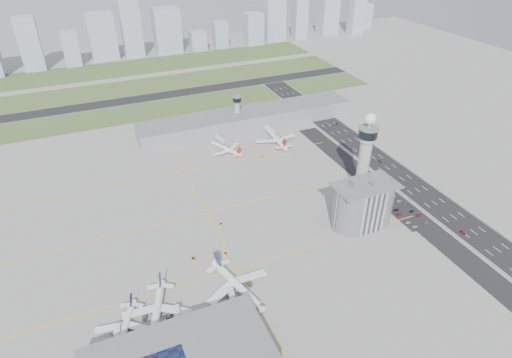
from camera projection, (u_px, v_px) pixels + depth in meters
name	position (u px, v px, depth m)	size (l,w,h in m)	color
ground	(276.00, 223.00, 288.32)	(1000.00, 1000.00, 0.00)	#9E9C93
grass_strip_0	(169.00, 108.00, 456.33)	(480.00, 50.00, 0.08)	#516E34
grass_strip_1	(154.00, 85.00, 514.57)	(480.00, 60.00, 0.08)	#405729
grass_strip_2	(142.00, 66.00, 576.69)	(480.00, 70.00, 0.08)	#3B5126
runway	(161.00, 96.00, 485.05)	(480.00, 22.00, 0.10)	black
highway	(412.00, 186.00, 326.67)	(28.00, 500.00, 0.10)	black
barrier_left	(397.00, 190.00, 321.71)	(0.60, 500.00, 1.20)	#9E9E99
barrier_right	(427.00, 182.00, 331.05)	(0.60, 500.00, 1.20)	#9E9E99
landside_road	(394.00, 201.00, 310.57)	(18.00, 260.00, 0.08)	black
parking_lot	(403.00, 210.00, 300.58)	(20.00, 44.00, 0.10)	black
taxiway_line_h_0	(237.00, 269.00, 251.68)	(260.00, 0.60, 0.01)	yellow
taxiway_line_h_1	(206.00, 213.00, 298.27)	(260.00, 0.60, 0.01)	yellow
taxiway_line_h_2	(184.00, 172.00, 344.85)	(260.00, 0.60, 0.01)	yellow
taxiway_line_v	(206.00, 213.00, 298.27)	(0.60, 260.00, 0.01)	yellow
control_tower	(365.00, 152.00, 299.83)	(14.00, 14.00, 64.50)	#ADAAA5
secondary_tower	(237.00, 109.00, 404.75)	(8.60, 8.60, 31.90)	#ADAAA5
admin_building	(363.00, 205.00, 280.41)	(42.00, 24.00, 33.50)	#B2B2B7
terminal_pier	(248.00, 119.00, 412.37)	(210.00, 32.00, 15.80)	gray
airplane_near_a	(124.00, 326.00, 210.98)	(35.48, 30.16, 9.93)	white
airplane_near_b	(156.00, 309.00, 218.75)	(42.41, 36.05, 11.87)	white
airplane_near_c	(238.00, 282.00, 234.14)	(45.90, 39.01, 12.85)	white
airplane_far_a	(226.00, 146.00, 370.80)	(36.10, 30.69, 10.11)	white
airplane_far_b	(275.00, 135.00, 386.61)	(45.63, 38.79, 12.78)	white
jet_bridge_near_0	(117.00, 351.00, 201.73)	(14.00, 3.00, 5.70)	silver
jet_bridge_near_1	(179.00, 330.00, 211.74)	(14.00, 3.00, 5.70)	silver
jet_bridge_near_2	(235.00, 311.00, 221.75)	(14.00, 3.00, 5.70)	silver
jet_bridge_far_0	(216.00, 138.00, 389.96)	(14.00, 3.00, 5.70)	silver
jet_bridge_far_1	(266.00, 128.00, 406.65)	(14.00, 3.00, 5.70)	silver
tug_0	(155.00, 285.00, 239.58)	(1.88, 2.74, 1.59)	gold
tug_1	(193.00, 259.00, 257.34)	(2.35, 3.42, 1.99)	#DCAA0A
tug_2	(226.00, 254.00, 261.42)	(1.98, 2.88, 1.68)	#F3B205
tug_3	(221.00, 225.00, 285.73)	(2.04, 2.96, 1.72)	gold
tug_4	(262.00, 158.00, 362.79)	(1.91, 2.78, 1.62)	#E6C600
tug_5	(253.00, 147.00, 379.22)	(1.91, 2.77, 1.61)	gold
car_lot_0	(415.00, 227.00, 284.14)	(1.48, 3.67, 1.25)	silver
car_lot_1	(409.00, 222.00, 288.14)	(1.15, 3.29, 1.08)	#9FA0A1
car_lot_2	(399.00, 214.00, 295.95)	(1.80, 3.91, 1.09)	#A62024
car_lot_3	(396.00, 210.00, 300.13)	(1.71, 4.20, 1.22)	black
car_lot_4	(386.00, 203.00, 307.47)	(1.43, 3.56, 1.21)	navy
car_lot_5	(381.00, 197.00, 313.67)	(1.33, 3.82, 1.26)	#BCBBBF
car_lot_6	(426.00, 223.00, 287.58)	(2.10, 4.56, 1.27)	gray
car_lot_7	(419.00, 215.00, 295.06)	(1.64, 4.04, 1.17)	maroon
car_lot_8	(412.00, 211.00, 298.92)	(1.40, 3.48, 1.19)	black
car_lot_9	(406.00, 205.00, 304.47)	(1.36, 3.90, 1.29)	navy
car_lot_10	(399.00, 201.00, 309.24)	(1.81, 3.92, 1.09)	#BEBEBE
car_lot_11	(394.00, 197.00, 313.82)	(1.66, 4.07, 1.18)	#ABABAB
car_hw_0	(463.00, 233.00, 278.97)	(1.54, 3.83, 1.31)	maroon
car_hw_1	(380.00, 161.00, 357.61)	(1.36, 3.90, 1.29)	black
car_hw_2	(337.00, 124.00, 420.32)	(1.93, 4.18, 1.16)	navy
car_hw_4	(295.00, 103.00, 465.01)	(1.52, 3.77, 1.28)	gray
skyline_bldg_5	(30.00, 44.00, 546.21)	(25.49, 20.39, 66.89)	#9EADC1
skyline_bldg_6	(71.00, 49.00, 566.46)	(20.04, 16.03, 45.20)	#9EADC1
skyline_bldg_7	(102.00, 36.00, 591.36)	(35.76, 28.61, 61.22)	#9EADC1
skyline_bldg_8	(131.00, 26.00, 594.65)	(26.33, 21.06, 83.39)	#9EADC1
skyline_bldg_9	(167.00, 30.00, 617.51)	(36.96, 29.57, 62.11)	#9EADC1
skyline_bldg_10	(198.00, 41.00, 634.33)	(23.01, 18.41, 27.75)	#9EADC1
skyline_bldg_11	(220.00, 35.00, 642.75)	(20.22, 16.18, 38.97)	#9EADC1
skyline_bldg_12	(254.00, 29.00, 657.02)	(26.14, 20.92, 46.89)	#9EADC1
skyline_bldg_13	(274.00, 14.00, 670.21)	(32.26, 25.81, 81.20)	#9EADC1
skyline_bldg_14	(300.00, 16.00, 682.69)	(21.59, 17.28, 68.75)	#9EADC1
skyline_bldg_15	(328.00, 14.00, 710.62)	(30.25, 24.20, 63.40)	#9EADC1
skyline_bldg_16	(357.00, 12.00, 707.47)	(23.04, 18.43, 71.56)	#9EADC1
skyline_bldg_17	(364.00, 16.00, 749.04)	(22.64, 18.11, 41.06)	#9EADC1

